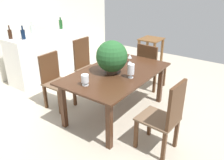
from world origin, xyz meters
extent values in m
plane|color=#BCB29E|center=(0.00, 0.00, 0.00)|extent=(7.04, 7.04, 0.00)
cube|color=silver|center=(0.00, 2.60, 1.30)|extent=(6.40, 0.10, 2.60)
cube|color=#422616|center=(0.00, -0.10, 0.72)|extent=(1.74, 1.05, 0.03)
cube|color=#422616|center=(-0.76, -0.52, 0.35)|extent=(0.07, 0.07, 0.70)
cube|color=#422616|center=(0.76, -0.52, 0.35)|extent=(0.07, 0.07, 0.70)
cube|color=#422616|center=(-0.76, 0.31, 0.35)|extent=(0.07, 0.07, 0.70)
cube|color=#422616|center=(0.76, 0.31, 0.35)|extent=(0.07, 0.07, 0.70)
cube|color=#4C2D19|center=(0.21, 0.63, 0.21)|extent=(0.04, 0.04, 0.43)
cube|color=#4C2D19|center=(0.57, 0.63, 0.21)|extent=(0.04, 0.04, 0.43)
cube|color=#4C2D19|center=(0.21, 0.96, 0.21)|extent=(0.04, 0.04, 0.43)
cube|color=#4C2D19|center=(0.57, 0.96, 0.21)|extent=(0.04, 0.04, 0.43)
cube|color=brown|center=(0.39, 0.80, 0.44)|extent=(0.44, 0.41, 0.03)
cube|color=#4C2D19|center=(0.39, 0.98, 0.74)|extent=(0.40, 0.04, 0.57)
cube|color=#4C2D19|center=(-0.56, 0.62, 0.21)|extent=(0.05, 0.05, 0.43)
cube|color=#4C2D19|center=(-0.21, 0.63, 0.21)|extent=(0.05, 0.05, 0.43)
cube|color=#4C2D19|center=(-0.57, 0.97, 0.21)|extent=(0.05, 0.05, 0.43)
cube|color=#4C2D19|center=(-0.22, 0.98, 0.21)|extent=(0.05, 0.05, 0.43)
cube|color=brown|center=(-0.39, 0.80, 0.44)|extent=(0.43, 0.43, 0.03)
cube|color=#4C2D19|center=(-0.40, 0.99, 0.69)|extent=(0.39, 0.05, 0.48)
cube|color=#4C2D19|center=(-0.21, -0.82, 0.21)|extent=(0.05, 0.05, 0.43)
cube|color=#4C2D19|center=(-0.55, -0.79, 0.21)|extent=(0.05, 0.05, 0.43)
cube|color=#4C2D19|center=(-0.23, -1.21, 0.21)|extent=(0.05, 0.05, 0.43)
cube|color=#4C2D19|center=(-0.57, -1.19, 0.21)|extent=(0.05, 0.05, 0.43)
cube|color=brown|center=(-0.39, -1.00, 0.44)|extent=(0.44, 0.50, 0.03)
cube|color=#4C2D19|center=(-0.41, -1.22, 0.72)|extent=(0.38, 0.06, 0.54)
cube|color=#4C2D19|center=(1.43, -0.31, 0.21)|extent=(0.05, 0.05, 0.43)
cube|color=#4C2D19|center=(1.46, 0.08, 0.21)|extent=(0.05, 0.05, 0.43)
cube|color=#4C2D19|center=(1.04, -0.28, 0.21)|extent=(0.05, 0.05, 0.43)
cube|color=#4C2D19|center=(1.06, 0.10, 0.21)|extent=(0.05, 0.05, 0.43)
cube|color=brown|center=(1.25, -0.10, 0.44)|extent=(0.50, 0.49, 0.03)
cube|color=#4C2D19|center=(1.03, -0.09, 0.68)|extent=(0.07, 0.43, 0.46)
cylinder|color=#4C3828|center=(-0.06, -0.06, 0.77)|extent=(0.17, 0.17, 0.08)
sphere|color=#235628|center=(-0.06, -0.06, 0.99)|extent=(0.47, 0.47, 0.47)
sphere|color=silver|center=(-0.06, -0.22, 1.06)|extent=(0.04, 0.04, 0.04)
sphere|color=silver|center=(-0.22, -0.17, 1.00)|extent=(0.05, 0.05, 0.05)
sphere|color=silver|center=(-0.15, -0.23, 1.02)|extent=(0.04, 0.04, 0.04)
sphere|color=silver|center=(-0.20, -0.10, 1.00)|extent=(0.06, 0.06, 0.06)
sphere|color=silver|center=(-0.19, 0.02, 1.08)|extent=(0.06, 0.06, 0.06)
sphere|color=silver|center=(0.08, 0.06, 1.03)|extent=(0.05, 0.05, 0.05)
cylinder|color=silver|center=(-0.63, -0.03, 0.74)|extent=(0.09, 0.09, 0.01)
cylinder|color=silver|center=(-0.63, -0.03, 0.76)|extent=(0.03, 0.03, 0.04)
cylinder|color=silver|center=(-0.63, -0.03, 0.83)|extent=(0.10, 0.10, 0.11)
cylinder|color=silver|center=(-0.06, -0.39, 0.74)|extent=(0.08, 0.08, 0.01)
cylinder|color=silver|center=(-0.06, -0.39, 0.77)|extent=(0.03, 0.03, 0.05)
cylinder|color=silver|center=(-0.06, -0.39, 0.87)|extent=(0.10, 0.10, 0.15)
cylinder|color=silver|center=(0.48, -0.04, 0.73)|extent=(0.06, 0.06, 0.00)
cylinder|color=silver|center=(0.48, -0.04, 0.77)|extent=(0.01, 0.01, 0.08)
cone|color=silver|center=(0.48, -0.04, 0.85)|extent=(0.07, 0.07, 0.07)
cube|color=white|center=(0.35, 2.02, 0.49)|extent=(1.59, 0.56, 0.99)
cylinder|color=#0F1E38|center=(-0.18, 1.91, 1.08)|extent=(0.08, 0.08, 0.18)
cylinder|color=#0F1E38|center=(-0.18, 1.91, 1.20)|extent=(0.03, 0.03, 0.08)
cylinder|color=#B2BFB7|center=(0.22, 2.18, 1.07)|extent=(0.08, 0.08, 0.16)
cylinder|color=#B2BFB7|center=(0.22, 2.18, 1.18)|extent=(0.03, 0.03, 0.07)
cylinder|color=black|center=(-0.30, 2.14, 1.07)|extent=(0.07, 0.07, 0.17)
cylinder|color=black|center=(-0.30, 2.14, 1.20)|extent=(0.03, 0.03, 0.08)
cylinder|color=#194C1E|center=(0.90, 2.05, 1.09)|extent=(0.08, 0.08, 0.20)
cylinder|color=#194C1E|center=(0.90, 2.05, 1.21)|extent=(0.03, 0.03, 0.06)
cube|color=brown|center=(2.29, 0.45, 0.69)|extent=(0.53, 0.49, 0.02)
cube|color=brown|center=(2.06, 0.24, 0.34)|extent=(0.05, 0.05, 0.68)
cube|color=brown|center=(2.51, 0.24, 0.34)|extent=(0.05, 0.05, 0.68)
cube|color=brown|center=(2.06, 0.66, 0.34)|extent=(0.05, 0.05, 0.68)
cube|color=brown|center=(2.51, 0.66, 0.34)|extent=(0.05, 0.05, 0.68)
camera|label=1|loc=(-2.71, -1.95, 2.08)|focal=36.92mm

